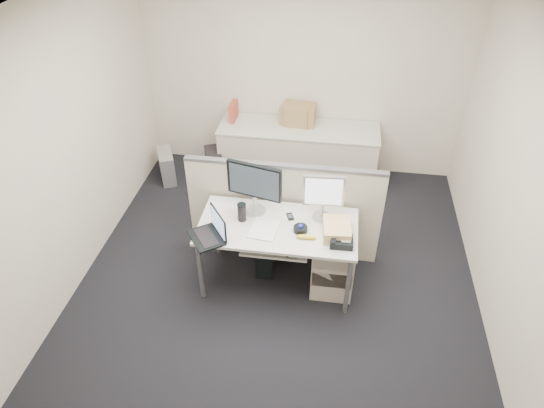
% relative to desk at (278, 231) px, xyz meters
% --- Properties ---
extents(floor, '(4.00, 4.50, 0.01)m').
position_rel_desk_xyz_m(floor, '(0.00, 0.00, -0.67)').
color(floor, black).
rests_on(floor, ground).
extents(ceiling, '(4.00, 4.50, 0.01)m').
position_rel_desk_xyz_m(ceiling, '(0.00, 0.00, 2.04)').
color(ceiling, white).
rests_on(ceiling, ground).
extents(wall_back, '(4.00, 0.02, 2.70)m').
position_rel_desk_xyz_m(wall_back, '(0.00, 2.25, 0.69)').
color(wall_back, beige).
rests_on(wall_back, ground).
extents(wall_left, '(0.02, 4.50, 2.70)m').
position_rel_desk_xyz_m(wall_left, '(-2.00, 0.00, 0.69)').
color(wall_left, beige).
rests_on(wall_left, ground).
extents(wall_right, '(0.02, 4.50, 2.70)m').
position_rel_desk_xyz_m(wall_right, '(2.00, 0.00, 0.69)').
color(wall_right, beige).
rests_on(wall_right, ground).
extents(desk, '(1.50, 0.75, 0.73)m').
position_rel_desk_xyz_m(desk, '(0.00, 0.00, 0.00)').
color(desk, silver).
rests_on(desk, floor).
extents(keyboard_tray, '(0.62, 0.32, 0.02)m').
position_rel_desk_xyz_m(keyboard_tray, '(0.00, -0.18, -0.04)').
color(keyboard_tray, silver).
rests_on(keyboard_tray, desk).
extents(drawer_pedestal, '(0.40, 0.55, 0.65)m').
position_rel_desk_xyz_m(drawer_pedestal, '(0.55, 0.05, -0.34)').
color(drawer_pedestal, beige).
rests_on(drawer_pedestal, floor).
extents(cubicle_partition, '(2.00, 0.06, 1.10)m').
position_rel_desk_xyz_m(cubicle_partition, '(0.00, 0.45, -0.11)').
color(cubicle_partition, '#AA9D8A').
rests_on(cubicle_partition, floor).
extents(back_counter, '(2.00, 0.60, 0.72)m').
position_rel_desk_xyz_m(back_counter, '(0.00, 1.93, -0.30)').
color(back_counter, beige).
rests_on(back_counter, floor).
extents(monitor_main, '(0.58, 0.33, 0.54)m').
position_rel_desk_xyz_m(monitor_main, '(-0.25, 0.18, 0.34)').
color(monitor_main, black).
rests_on(monitor_main, desk).
extents(monitor_small, '(0.40, 0.22, 0.47)m').
position_rel_desk_xyz_m(monitor_small, '(0.40, 0.18, 0.30)').
color(monitor_small, '#B7B7BC').
rests_on(monitor_small, desk).
extents(laptop, '(0.41, 0.43, 0.26)m').
position_rel_desk_xyz_m(laptop, '(-0.62, -0.28, 0.19)').
color(laptop, black).
rests_on(laptop, desk).
extents(trackball, '(0.14, 0.14, 0.05)m').
position_rel_desk_xyz_m(trackball, '(0.22, -0.05, 0.09)').
color(trackball, black).
rests_on(trackball, desk).
extents(desk_phone, '(0.21, 0.17, 0.07)m').
position_rel_desk_xyz_m(desk_phone, '(0.60, -0.18, 0.10)').
color(desk_phone, black).
rests_on(desk_phone, desk).
extents(paper_stack, '(0.28, 0.34, 0.01)m').
position_rel_desk_xyz_m(paper_stack, '(-0.12, -0.08, 0.07)').
color(paper_stack, silver).
rests_on(paper_stack, desk).
extents(sticky_pad, '(0.07, 0.07, 0.01)m').
position_rel_desk_xyz_m(sticky_pad, '(-0.05, -0.18, 0.07)').
color(sticky_pad, yellow).
rests_on(sticky_pad, desk).
extents(travel_mug, '(0.09, 0.09, 0.17)m').
position_rel_desk_xyz_m(travel_mug, '(-0.35, 0.04, 0.15)').
color(travel_mug, black).
rests_on(travel_mug, desk).
extents(banana, '(0.20, 0.05, 0.04)m').
position_rel_desk_xyz_m(banana, '(0.28, -0.15, 0.09)').
color(banana, yellow).
rests_on(banana, desk).
extents(cellphone, '(0.09, 0.12, 0.01)m').
position_rel_desk_xyz_m(cellphone, '(0.10, 0.14, 0.07)').
color(cellphone, black).
rests_on(cellphone, desk).
extents(manila_folders, '(0.28, 0.34, 0.12)m').
position_rel_desk_xyz_m(manila_folders, '(0.55, -0.05, 0.12)').
color(manila_folders, '#DBB980').
rests_on(manila_folders, desk).
extents(keyboard, '(0.52, 0.36, 0.03)m').
position_rel_desk_xyz_m(keyboard, '(-0.05, -0.14, -0.02)').
color(keyboard, black).
rests_on(keyboard, keyboard_tray).
extents(pc_tower_desk, '(0.20, 0.44, 0.40)m').
position_rel_desk_xyz_m(pc_tower_desk, '(-0.15, 0.20, -0.46)').
color(pc_tower_desk, black).
rests_on(pc_tower_desk, floor).
extents(pc_tower_spare_dark, '(0.35, 0.52, 0.45)m').
position_rel_desk_xyz_m(pc_tower_spare_dark, '(-1.05, 1.63, -0.44)').
color(pc_tower_spare_dark, black).
rests_on(pc_tower_spare_dark, floor).
extents(pc_tower_spare_silver, '(0.34, 0.46, 0.40)m').
position_rel_desk_xyz_m(pc_tower_spare_silver, '(-1.70, 1.63, -0.46)').
color(pc_tower_spare_silver, '#B7B7BC').
rests_on(pc_tower_spare_silver, floor).
extents(cardboard_box_left, '(0.41, 0.34, 0.27)m').
position_rel_desk_xyz_m(cardboard_box_left, '(-0.05, 2.05, 0.19)').
color(cardboard_box_left, '#9B764A').
rests_on(cardboard_box_left, back_counter).
extents(cardboard_box_right, '(0.38, 0.30, 0.27)m').
position_rel_desk_xyz_m(cardboard_box_right, '(0.00, 2.05, 0.19)').
color(cardboard_box_right, '#9B764A').
rests_on(cardboard_box_right, back_counter).
extents(red_binder, '(0.07, 0.27, 0.25)m').
position_rel_desk_xyz_m(red_binder, '(-0.85, 2.03, 0.18)').
color(red_binder, '#AD402A').
rests_on(red_binder, back_counter).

